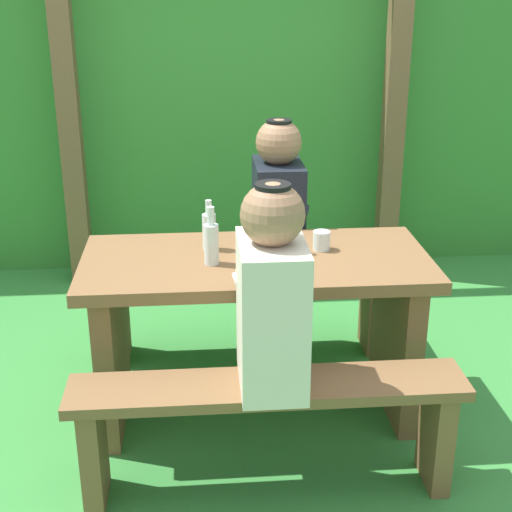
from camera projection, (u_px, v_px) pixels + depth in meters
name	position (u px, v px, depth m)	size (l,w,h in m)	color
ground_plane	(256.00, 410.00, 3.19)	(12.00, 12.00, 0.00)	#38863A
hedge_backdrop	(229.00, 81.00, 4.83)	(6.40, 0.93, 2.22)	#368030
pergola_post_left	(69.00, 119.00, 4.17)	(0.12, 0.12, 2.00)	brown
pergola_post_right	(394.00, 114.00, 4.32)	(0.12, 0.12, 2.00)	brown
picnic_table	(256.00, 309.00, 3.01)	(1.40, 0.64, 0.72)	brown
bench_near	(268.00, 414.00, 2.59)	(1.40, 0.24, 0.45)	brown
bench_far	(247.00, 293.00, 3.56)	(1.40, 0.24, 0.45)	brown
person_white_shirt	(272.00, 295.00, 2.42)	(0.25, 0.35, 0.72)	silver
person_black_coat	(278.00, 202.00, 3.40)	(0.25, 0.35, 0.72)	black
drinking_glass	(321.00, 241.00, 3.00)	(0.07, 0.07, 0.08)	silver
bottle_left	(283.00, 230.00, 2.95)	(0.06, 0.06, 0.23)	silver
bottle_right	(211.00, 242.00, 2.83)	(0.06, 0.06, 0.23)	silver
bottle_center	(209.00, 230.00, 2.99)	(0.06, 0.06, 0.21)	silver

